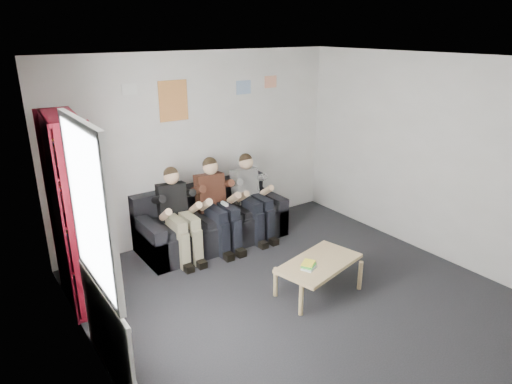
% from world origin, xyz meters
% --- Properties ---
extents(room_shell, '(5.00, 5.00, 5.00)m').
position_xyz_m(room_shell, '(0.00, 0.00, 1.35)').
color(room_shell, black).
rests_on(room_shell, ground).
extents(sofa, '(2.14, 0.87, 0.83)m').
position_xyz_m(sofa, '(-0.09, 2.09, 0.30)').
color(sofa, black).
rests_on(sofa, ground).
extents(bookshelf, '(0.32, 0.97, 2.17)m').
position_xyz_m(bookshelf, '(-2.06, 1.63, 1.08)').
color(bookshelf, maroon).
rests_on(bookshelf, ground).
extents(coffee_table, '(1.03, 0.57, 0.41)m').
position_xyz_m(coffee_table, '(0.26, 0.16, 0.36)').
color(coffee_table, tan).
rests_on(coffee_table, ground).
extents(game_cases, '(0.21, 0.18, 0.04)m').
position_xyz_m(game_cases, '(0.07, 0.14, 0.43)').
color(game_cases, silver).
rests_on(game_cases, coffee_table).
extents(person_left, '(0.38, 0.81, 1.26)m').
position_xyz_m(person_left, '(-0.69, 1.90, 0.63)').
color(person_left, black).
rests_on(person_left, sofa).
extents(person_middle, '(0.40, 0.85, 1.30)m').
position_xyz_m(person_middle, '(-0.09, 1.90, 0.65)').
color(person_middle, '#51291B').
rests_on(person_middle, sofa).
extents(person_right, '(0.38, 0.81, 1.26)m').
position_xyz_m(person_right, '(0.50, 1.90, 0.63)').
color(person_right, white).
rests_on(person_right, sofa).
extents(radiator, '(0.10, 0.64, 0.60)m').
position_xyz_m(radiator, '(-2.15, 0.20, 0.35)').
color(radiator, white).
rests_on(radiator, ground).
extents(window, '(0.05, 1.30, 2.36)m').
position_xyz_m(window, '(-2.22, 0.20, 1.03)').
color(window, white).
rests_on(window, room_shell).
extents(poster_large, '(0.42, 0.01, 0.55)m').
position_xyz_m(poster_large, '(-0.40, 2.49, 2.05)').
color(poster_large, gold).
rests_on(poster_large, room_shell).
extents(poster_blue, '(0.25, 0.01, 0.20)m').
position_xyz_m(poster_blue, '(0.75, 2.49, 2.15)').
color(poster_blue, '#3B7AC9').
rests_on(poster_blue, room_shell).
extents(poster_pink, '(0.22, 0.01, 0.18)m').
position_xyz_m(poster_pink, '(1.25, 2.49, 2.20)').
color(poster_pink, '#D7439F').
rests_on(poster_pink, room_shell).
extents(poster_sign, '(0.20, 0.01, 0.14)m').
position_xyz_m(poster_sign, '(-1.00, 2.49, 2.25)').
color(poster_sign, white).
rests_on(poster_sign, room_shell).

